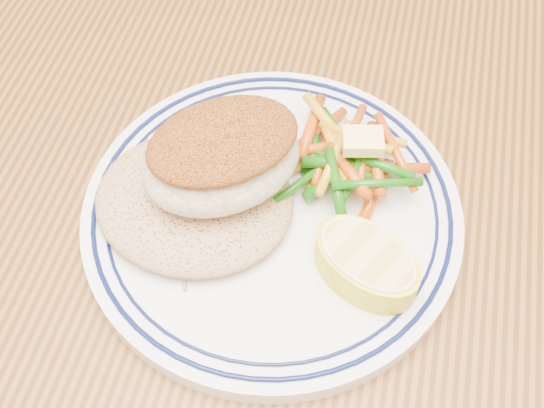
{
  "coord_description": "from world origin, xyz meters",
  "views": [
    {
      "loc": [
        0.08,
        -0.21,
        1.13
      ],
      "look_at": [
        0.03,
        0.02,
        0.77
      ],
      "focal_mm": 45.0,
      "sensor_mm": 36.0,
      "label": 1
    }
  ],
  "objects_px": {
    "plate": "(272,213)",
    "lemon_wedge": "(366,263)",
    "fish_fillet": "(222,157)",
    "rice_pilaf": "(194,198)",
    "vegetable_pile": "(345,157)",
    "dining_table": "(227,307)"
  },
  "relations": [
    {
      "from": "plate",
      "to": "lemon_wedge",
      "type": "height_order",
      "value": "lemon_wedge"
    },
    {
      "from": "dining_table",
      "to": "plate",
      "type": "xyz_separation_m",
      "value": [
        0.03,
        0.02,
        0.11
      ]
    },
    {
      "from": "fish_fillet",
      "to": "lemon_wedge",
      "type": "distance_m",
      "value": 0.11
    },
    {
      "from": "plate",
      "to": "dining_table",
      "type": "bearing_deg",
      "value": -141.34
    },
    {
      "from": "rice_pilaf",
      "to": "fish_fillet",
      "type": "xyz_separation_m",
      "value": [
        0.02,
        0.01,
        0.03
      ]
    },
    {
      "from": "dining_table",
      "to": "plate",
      "type": "height_order",
      "value": "plate"
    },
    {
      "from": "vegetable_pile",
      "to": "lemon_wedge",
      "type": "xyz_separation_m",
      "value": [
        0.03,
        -0.08,
        0.0
      ]
    },
    {
      "from": "rice_pilaf",
      "to": "vegetable_pile",
      "type": "height_order",
      "value": "vegetable_pile"
    },
    {
      "from": "dining_table",
      "to": "plate",
      "type": "relative_size",
      "value": 6.13
    },
    {
      "from": "plate",
      "to": "lemon_wedge",
      "type": "relative_size",
      "value": 2.9
    },
    {
      "from": "dining_table",
      "to": "rice_pilaf",
      "type": "xyz_separation_m",
      "value": [
        -0.02,
        0.01,
        0.12
      ]
    },
    {
      "from": "plate",
      "to": "fish_fillet",
      "type": "distance_m",
      "value": 0.06
    },
    {
      "from": "rice_pilaf",
      "to": "plate",
      "type": "bearing_deg",
      "value": 13.05
    },
    {
      "from": "dining_table",
      "to": "vegetable_pile",
      "type": "height_order",
      "value": "vegetable_pile"
    },
    {
      "from": "fish_fillet",
      "to": "vegetable_pile",
      "type": "distance_m",
      "value": 0.09
    },
    {
      "from": "dining_table",
      "to": "plate",
      "type": "distance_m",
      "value": 0.11
    },
    {
      "from": "plate",
      "to": "fish_fillet",
      "type": "relative_size",
      "value": 2.02
    },
    {
      "from": "vegetable_pile",
      "to": "fish_fillet",
      "type": "bearing_deg",
      "value": -150.5
    },
    {
      "from": "rice_pilaf",
      "to": "lemon_wedge",
      "type": "bearing_deg",
      "value": -11.64
    },
    {
      "from": "dining_table",
      "to": "fish_fillet",
      "type": "relative_size",
      "value": 12.36
    },
    {
      "from": "dining_table",
      "to": "rice_pilaf",
      "type": "bearing_deg",
      "value": 144.9
    },
    {
      "from": "rice_pilaf",
      "to": "lemon_wedge",
      "type": "xyz_separation_m",
      "value": [
        0.11,
        -0.02,
        0.0
      ]
    }
  ]
}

